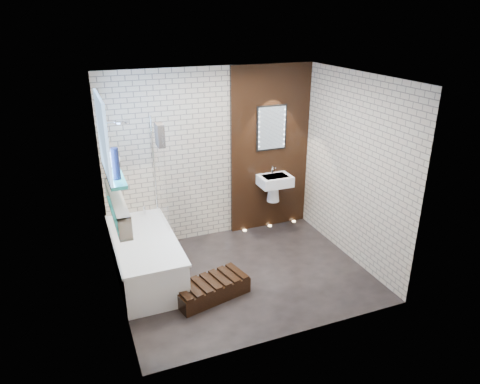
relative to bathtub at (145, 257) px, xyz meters
name	(u,v)px	position (x,y,z in m)	size (l,w,h in m)	color
ground	(244,275)	(1.22, -0.45, -0.29)	(3.20, 3.20, 0.00)	black
room_shell	(244,185)	(1.22, -0.45, 1.01)	(3.24, 3.20, 2.60)	#C0AD99
walnut_panel	(270,149)	(2.17, 0.82, 1.01)	(1.30, 0.06, 2.60)	black
clerestory_window	(105,144)	(-0.34, -0.10, 1.61)	(0.18, 1.00, 0.94)	#7FADE0
display_niche	(117,206)	(-0.31, -0.30, 0.91)	(0.14, 1.30, 0.26)	teal
bathtub	(145,257)	(0.00, 0.00, 0.00)	(0.79, 1.74, 0.70)	white
bath_screen	(160,173)	(0.35, 0.44, 0.99)	(0.01, 0.78, 1.40)	white
towel	(160,135)	(0.35, 0.26, 1.56)	(0.09, 0.23, 0.30)	#2A2521
shower_head	(121,122)	(-0.08, 0.50, 1.71)	(0.18, 0.18, 0.02)	silver
washbasin	(274,184)	(2.17, 0.62, 0.50)	(0.50, 0.36, 0.58)	white
led_mirror	(272,128)	(2.17, 0.78, 1.36)	(0.50, 0.02, 0.70)	black
walnut_step	(211,289)	(0.66, -0.75, -0.19)	(0.92, 0.41, 0.20)	black
niche_bottles	(119,212)	(-0.31, -0.39, 0.87)	(0.06, 0.68, 0.14)	maroon
sill_vases	(113,161)	(-0.28, -0.02, 1.38)	(0.19, 0.58, 0.36)	white
floor_uplights	(270,226)	(2.17, 0.75, -0.29)	(0.96, 0.06, 0.01)	#FFD899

